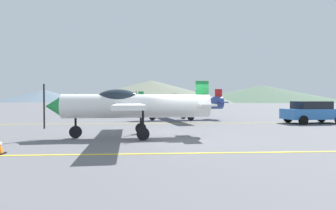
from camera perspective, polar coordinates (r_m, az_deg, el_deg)
The scene contains 11 objects.
ground_plane at distance 13.34m, azimuth 3.83°, elevation -6.48°, with size 400.00×400.00×0.00m, color slate.
apron_line_near at distance 9.37m, azimuth 7.10°, elevation -9.76°, with size 80.00×0.16×0.01m, color yellow.
apron_line_far at distance 20.31m, azimuth 1.25°, elevation -3.80°, with size 80.00×0.16×0.01m, color yellow.
airplane_near at distance 13.16m, azimuth -7.57°, elevation -0.03°, with size 7.76×8.92×2.67m.
airplane_mid at distance 23.88m, azimuth 2.75°, elevation 0.55°, with size 7.79×8.92×2.67m.
airplane_far at distance 32.63m, azimuth -11.55°, elevation 0.72°, with size 7.77×8.93×2.67m.
airplane_back at distance 42.81m, azimuth -3.58°, elevation 0.86°, with size 7.80×8.92×2.67m.
car_sedan at distance 23.00m, azimuth 27.49°, elevation -1.26°, with size 4.47×2.38×1.62m.
hill_left at distance 179.75m, azimuth -24.26°, elevation 1.73°, with size 53.88×53.88×7.28m, color slate.
hill_centerleft at distance 144.68m, azimuth -3.43°, elevation 2.81°, with size 86.80×86.80×11.46m, color slate.
hill_centerright at distance 169.87m, azimuth 18.52°, elevation 2.23°, with size 88.36×88.36×9.76m, color #4C6651.
Camera 1 is at (-1.71, -13.11, 1.79)m, focal length 29.76 mm.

